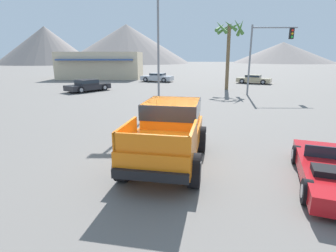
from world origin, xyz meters
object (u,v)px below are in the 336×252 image
Objects in this scene: parked_car_silver at (157,77)px; traffic_light_main at (267,47)px; red_convertible_car at (335,172)px; parked_car_tan at (254,79)px; palm_tree_tall at (229,37)px; orange_pickup_truck at (169,129)px; parked_car_dark at (88,85)px; street_lamp_post at (158,33)px.

parked_car_silver is 16.93m from traffic_light_main.
traffic_light_main reaches higher than red_convertible_car.
palm_tree_tall reaches higher than parked_car_tan.
parked_car_tan reaches higher than red_convertible_car.
red_convertible_car is 0.97× the size of parked_car_silver.
orange_pickup_truck is at bearing 5.74° from parked_car_tan.
red_convertible_car is at bearing -93.52° from palm_tree_tall.
parked_car_dark is 15.24m from palm_tree_tall.
orange_pickup_truck is 18.20m from traffic_light_main.
parked_car_tan is at bearing 62.52° from parked_car_dark.
palm_tree_tall is at bearing -8.72° from parked_car_tan.
palm_tree_tall reaches higher than orange_pickup_truck.
orange_pickup_truck is 0.62× the size of street_lamp_post.
parked_car_tan is at bearing -81.47° from parked_car_silver.
street_lamp_post is (-11.52, -17.11, 4.32)m from parked_car_tan.
parked_car_silver is at bearing -72.22° from parked_car_tan.
palm_tree_tall is (-4.81, -6.47, 4.75)m from parked_car_tan.
parked_car_silver is 0.67× the size of palm_tree_tall.
traffic_light_main is 0.74× the size of street_lamp_post.
palm_tree_tall is (6.72, 10.63, 0.42)m from street_lamp_post.
palm_tree_tall is at bearing 57.72° from street_lamp_post.
parked_car_dark reaches higher than red_convertible_car.
traffic_light_main reaches higher than orange_pickup_truck.
orange_pickup_truck is 28.40m from parked_car_tan.
orange_pickup_truck is at bearing -25.49° from parked_car_dark.
parked_car_silver is 1.04× the size of parked_car_dark.
red_convertible_car is 13.00m from street_lamp_post.
orange_pickup_truck is at bearing -157.31° from parked_car_silver.
orange_pickup_truck is 1.11× the size of red_convertible_car.
parked_car_dark is at bearing 172.29° from traffic_light_main.
traffic_light_main is (8.47, 15.80, 3.15)m from orange_pickup_truck.
palm_tree_tall is at bearing 105.71° from red_convertible_car.
traffic_light_main is 0.87× the size of palm_tree_tall.
parked_car_silver is at bearing 132.18° from palm_tree_tall.
parked_car_silver reaches higher than parked_car_dark.
parked_car_dark is at bearing 130.77° from street_lamp_post.
traffic_light_main is at bearing -57.42° from palm_tree_tall.
traffic_light_main is (16.97, -2.30, 3.65)m from parked_car_dark.
palm_tree_tall is (-2.58, 4.03, 1.06)m from traffic_light_main.
parked_car_tan is at bearing 53.41° from palm_tree_tall.
parked_car_tan is (10.70, 26.31, -0.54)m from orange_pickup_truck.
traffic_light_main is at bearing 15.90° from parked_car_tan.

